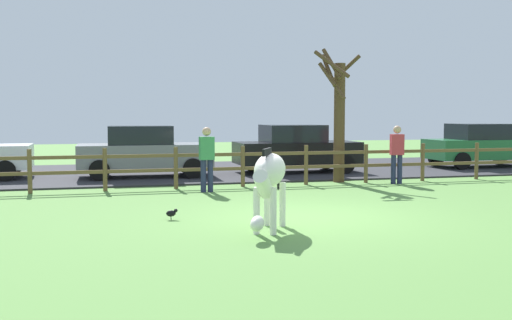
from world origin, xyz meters
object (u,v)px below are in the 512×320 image
Objects in this scene: visitor_left_of_tree at (397,152)px; zebra at (269,177)px; bare_tree at (338,114)px; crow_on_grass at (172,213)px; parked_car_black at (296,148)px; parked_car_grey at (144,151)px; parked_car_green at (481,145)px; visitor_right_of_tree at (207,156)px.

zebra is at bearing -133.39° from visitor_left_of_tree.
zebra is (-3.97, -6.55, -1.04)m from bare_tree.
visitor_left_of_tree reaches higher than crow_on_grass.
parked_car_grey is at bearing -178.52° from parked_car_black.
parked_car_black and parked_car_grey have the same top height.
parked_car_grey is at bearing 155.11° from bare_tree.
bare_tree is 0.95× the size of parked_car_grey.
visitor_left_of_tree reaches higher than parked_car_grey.
parked_car_grey reaches higher than crow_on_grass.
visitor_right_of_tree is (-10.81, -4.06, 0.06)m from parked_car_green.
visitor_left_of_tree is (1.43, -0.84, -1.06)m from bare_tree.
parked_car_black reaches higher than zebra.
bare_tree is 2.18× the size of zebra.
visitor_left_of_tree is at bearing 46.61° from zebra.
parked_car_black is (5.03, 7.64, 0.72)m from crow_on_grass.
visitor_right_of_tree is (1.27, -3.71, 0.06)m from parked_car_grey.
parked_car_grey is 3.92m from visitor_right_of_tree.
bare_tree is 7.73m from zebra.
parked_car_grey is at bearing 108.88° from visitor_right_of_tree.
parked_car_grey is 2.47× the size of visitor_right_of_tree.
crow_on_grass is 7.55m from parked_car_grey.
visitor_right_of_tree is (-4.06, -1.24, -1.06)m from bare_tree.
parked_car_green is 11.54m from visitor_right_of_tree.
bare_tree reaches higher than parked_car_grey.
parked_car_grey is 2.47× the size of visitor_left_of_tree.
bare_tree reaches higher than zebra.
bare_tree reaches higher than parked_car_black.
parked_car_green is (10.71, 9.37, -0.08)m from zebra.
crow_on_grass is 0.05× the size of parked_car_green.
visitor_right_of_tree is at bearing -71.12° from parked_car_grey.
zebra is at bearing -121.22° from bare_tree.
visitor_right_of_tree is at bearing -175.84° from visitor_left_of_tree.
visitor_left_of_tree is at bearing -61.95° from parked_car_black.
bare_tree is at bearing 16.92° from visitor_right_of_tree.
zebra is 5.31m from visitor_right_of_tree.
parked_car_green is at bearing 34.55° from visitor_left_of_tree.
parked_car_green is 1.00× the size of parked_car_grey.
parked_car_green is at bearing 32.84° from crow_on_grass.
bare_tree is 2.34× the size of visitor_right_of_tree.
parked_car_grey is (-12.08, -0.35, 0.00)m from parked_car_green.
parked_car_grey is (-1.36, 9.02, -0.08)m from zebra.
zebra is 0.44× the size of parked_car_grey.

